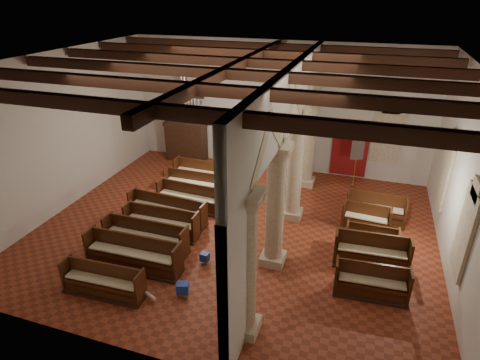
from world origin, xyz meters
name	(u,v)px	position (x,y,z in m)	size (l,w,h in m)	color
floor	(235,229)	(0.00, 0.00, 0.00)	(14.00, 14.00, 0.00)	maroon
ceiling	(234,61)	(0.00, 0.00, 6.00)	(14.00, 14.00, 0.00)	black
wall_back	(277,107)	(0.00, 6.00, 3.00)	(14.00, 0.02, 6.00)	silver
wall_front	(141,255)	(0.00, -6.00, 3.00)	(14.00, 0.02, 6.00)	silver
wall_left	(63,132)	(-7.00, 0.00, 3.00)	(0.02, 12.00, 6.00)	silver
wall_right	(465,182)	(7.00, 0.00, 3.00)	(0.02, 12.00, 6.00)	silver
ceiling_beams	(234,67)	(0.00, 0.00, 5.82)	(13.80, 11.80, 0.30)	#3C1F13
arcade	(288,143)	(1.80, 0.00, 3.56)	(0.90, 11.90, 6.00)	beige
window_right_a	(467,233)	(6.98, -1.50, 2.20)	(0.03, 1.00, 2.20)	#3A835F
window_right_b	(447,173)	(6.98, 2.50, 2.20)	(0.03, 1.00, 2.20)	#3A835F
window_back	(387,135)	(5.00, 5.98, 2.20)	(1.00, 0.03, 2.20)	#3A835F
pipe_organ	(186,134)	(-4.50, 5.50, 1.37)	(2.10, 0.85, 4.40)	#3C1F13
lectern	(223,160)	(-2.25, 4.82, 0.53)	(0.57, 0.59, 1.27)	#381F12
dossal_curtain	(349,154)	(3.50, 5.92, 1.17)	(1.80, 0.07, 2.17)	#9D1B11
processional_banner	(355,172)	(3.85, 4.80, 0.80)	(0.53, 0.67, 2.40)	#3C1F13
hymnal_box_a	(183,288)	(-0.28, -3.82, 0.26)	(0.33, 0.27, 0.33)	navy
hymnal_box_b	(205,257)	(-0.27, -2.22, 0.24)	(0.28, 0.22, 0.28)	navy
hymnal_box_c	(236,227)	(0.09, -0.21, 0.24)	(0.27, 0.22, 0.27)	navy
tube_heater_a	(145,292)	(-1.30, -4.19, 0.16)	(0.09, 0.09, 0.93)	silver
tube_heater_b	(128,258)	(-2.64, -2.97, 0.16)	(0.10, 0.10, 0.97)	white
nave_pew_0	(104,285)	(-2.46, -4.46, 0.32)	(2.47, 0.75, 0.98)	#3C1F13
nave_pew_1	(134,258)	(-2.29, -3.14, 0.37)	(3.15, 0.80, 1.12)	#3C1F13
nave_pew_2	(146,241)	(-2.42, -2.17, 0.36)	(2.95, 0.73, 1.08)	#3C1F13
nave_pew_3	(161,226)	(-2.38, -1.17, 0.34)	(2.74, 0.74, 1.04)	#3C1F13
nave_pew_4	(167,213)	(-2.63, -0.25, 0.33)	(3.18, 0.87, 1.01)	#3C1F13
nave_pew_5	(189,201)	(-2.25, 0.89, 0.34)	(2.68, 0.85, 1.03)	#3C1F13
nave_pew_6	(194,186)	(-2.60, 2.18, 0.31)	(2.68, 0.64, 0.95)	#3C1F13
nave_pew_7	(204,176)	(-2.56, 3.18, 0.34)	(2.86, 0.76, 1.04)	#3C1F13
aisle_pew_0	(371,286)	(4.83, -2.11, 0.34)	(2.10, 0.80, 1.01)	#3C1F13
aisle_pew_1	(371,256)	(4.78, -0.70, 0.38)	(2.34, 0.90, 1.13)	#3C1F13
aisle_pew_2	(371,245)	(4.75, 0.00, 0.34)	(1.69, 0.67, 1.00)	#3C1F13
aisle_pew_3	(366,222)	(4.52, 1.44, 0.34)	(1.73, 0.78, 1.00)	#3C1F13
aisle_pew_4	(375,212)	(4.83, 2.20, 0.38)	(2.19, 0.81, 1.13)	#3C1F13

